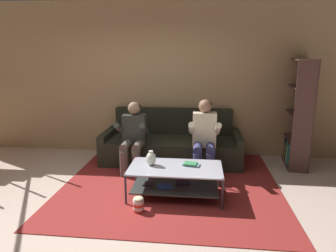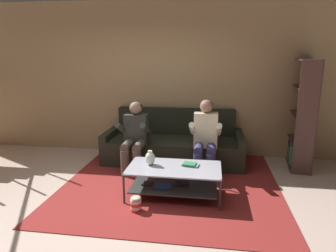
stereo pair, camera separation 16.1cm
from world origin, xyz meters
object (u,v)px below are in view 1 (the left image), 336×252
Objects in this scene: bookshelf at (298,125)px; book_stack at (191,164)px; vase at (151,158)px; person_seated_left at (133,134)px; popcorn_tub at (138,204)px; couch at (172,145)px; coffee_table at (175,177)px; person_seated_right at (204,135)px.

book_stack is at bearing -140.37° from bookshelf.
vase is 0.82× the size of book_stack.
person_seated_left reaches higher than popcorn_tub.
vase is at bearing -96.30° from couch.
book_stack is (0.55, 0.05, -0.08)m from vase.
bookshelf reaches higher than popcorn_tub.
coffee_table is 6.27× the size of popcorn_tub.
bookshelf is at bearing 33.39° from vase.
person_seated_left reaches higher than book_stack.
person_seated_right is 1.67m from popcorn_tub.
person_seated_right is 1.84m from bookshelf.
couch is at bearing 83.70° from vase.
person_seated_left is 2.93m from bookshelf.
popcorn_tub is at bearing -129.85° from coffee_table.
book_stack is (-0.18, -0.77, -0.22)m from person_seated_right.
person_seated_left is at bearing -135.46° from couch.
popcorn_tub is (0.35, -1.35, -0.53)m from person_seated_left.
bookshelf is (2.07, 1.62, 0.40)m from coffee_table.
couch is 2.04× the size of person_seated_right.
couch is 9.84× the size of book_stack.
couch is at bearing 83.22° from popcorn_tub.
couch is at bearing -175.00° from bookshelf.
person_seated_right is 0.96× the size of coffee_table.
popcorn_tub is at bearing -139.48° from bookshelf.
bookshelf is at bearing 38.17° from coffee_table.
coffee_table is at bearing -6.81° from vase.
person_seated_right is 0.82m from book_stack.
popcorn_tub is (-0.41, -0.49, -0.18)m from coffee_table.
vase is at bearing -131.80° from person_seated_right.
person_seated_right reaches higher than couch.
coffee_table is at bearing -141.83° from bookshelf.
couch is 1.41m from vase.
vase reaches higher than book_stack.
person_seated_right is at bearing -155.42° from bookshelf.
bookshelf reaches higher than couch.
book_stack is at bearing -38.11° from person_seated_left.
book_stack is at bearing 43.04° from popcorn_tub.
couch is 1.34× the size of bookshelf.
person_seated_right reaches higher than vase.
person_seated_right is at bearing -44.27° from couch.
couch is 1.40m from book_stack.
vase is (-0.73, -0.82, -0.14)m from person_seated_right.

